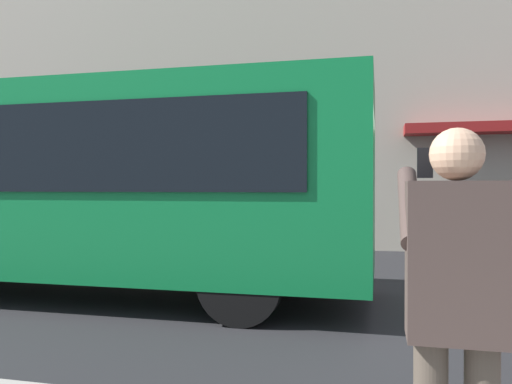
# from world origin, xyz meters

# --- Properties ---
(ground_plane) EXTENTS (60.00, 60.00, 0.00)m
(ground_plane) POSITION_xyz_m (0.00, 0.00, 0.00)
(ground_plane) COLOR #232326
(building_facade_far) EXTENTS (28.00, 1.55, 12.00)m
(building_facade_far) POSITION_xyz_m (-0.02, -6.80, 5.99)
(building_facade_far) COLOR #A89E8E
(building_facade_far) RESTS_ON ground_plane
(red_bus) EXTENTS (9.05, 2.54, 3.08)m
(red_bus) POSITION_xyz_m (3.87, 0.02, 1.68)
(red_bus) COLOR #0F7238
(red_bus) RESTS_ON ground_plane
(pedestrian_photographer) EXTENTS (0.53, 0.52, 1.70)m
(pedestrian_photographer) POSITION_xyz_m (-1.03, 4.53, 1.14)
(pedestrian_photographer) COLOR #4C4238
(pedestrian_photographer) RESTS_ON sidewalk_curb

